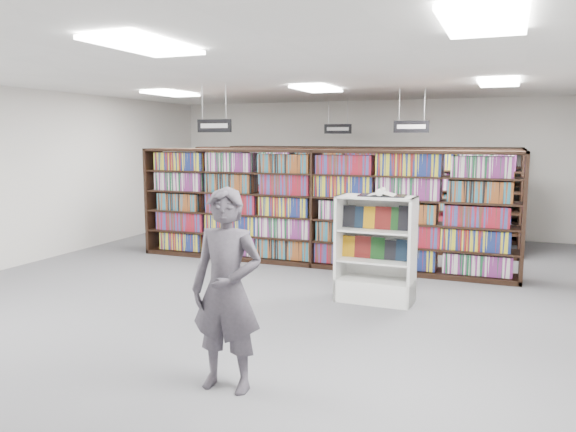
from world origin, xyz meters
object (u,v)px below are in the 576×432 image
at_px(endcap_display, 376,266).
at_px(shopper, 227,290).
at_px(bookshelf_row_near, 316,208).
at_px(open_book, 382,194).

xyz_separation_m(endcap_display, shopper, (-0.64, -3.30, 0.43)).
bearing_deg(bookshelf_row_near, endcap_display, -50.30).
distance_m(bookshelf_row_near, shopper, 5.21).
bearing_deg(open_book, endcap_display, 174.99).
bearing_deg(bookshelf_row_near, shopper, -80.16).
xyz_separation_m(bookshelf_row_near, open_book, (1.59, -1.84, 0.49)).
height_order(bookshelf_row_near, open_book, bookshelf_row_near).
relative_size(bookshelf_row_near, shopper, 3.74).
height_order(bookshelf_row_near, endcap_display, bookshelf_row_near).
bearing_deg(endcap_display, bookshelf_row_near, 130.99).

